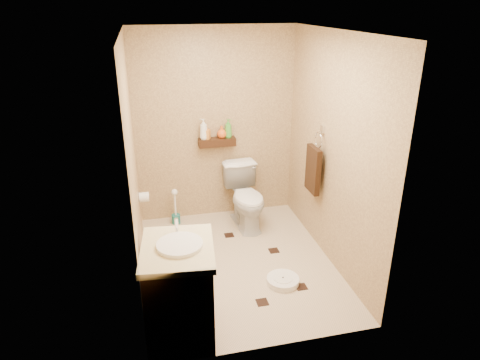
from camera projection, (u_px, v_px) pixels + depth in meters
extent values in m
plane|color=beige|center=(238.00, 263.00, 4.66)|extent=(2.50, 2.50, 0.00)
cube|color=tan|center=(216.00, 126.00, 5.32)|extent=(2.00, 0.04, 2.40)
cube|color=tan|center=(276.00, 218.00, 3.08)|extent=(2.00, 0.04, 2.40)
cube|color=tan|center=(134.00, 168.00, 3.99)|extent=(0.04, 2.50, 2.40)
cube|color=tan|center=(332.00, 152.00, 4.41)|extent=(0.04, 2.50, 2.40)
cube|color=white|center=(238.00, 31.00, 3.74)|extent=(2.00, 2.50, 0.02)
cube|color=#33180D|center=(217.00, 142.00, 5.32)|extent=(0.46, 0.14, 0.10)
cube|color=black|center=(206.00, 274.00, 4.47)|extent=(0.11, 0.11, 0.01)
cube|color=black|center=(274.00, 251.00, 4.89)|extent=(0.11, 0.11, 0.01)
cube|color=black|center=(262.00, 302.00, 4.05)|extent=(0.11, 0.11, 0.01)
cube|color=black|center=(178.00, 246.00, 4.99)|extent=(0.11, 0.11, 0.01)
cube|color=black|center=(301.00, 287.00, 4.27)|extent=(0.11, 0.11, 0.01)
cube|color=black|center=(229.00, 235.00, 5.22)|extent=(0.11, 0.11, 0.01)
imported|color=white|center=(246.00, 197.00, 5.33)|extent=(0.48, 0.78, 0.77)
cube|color=brown|center=(180.00, 293.00, 3.55)|extent=(0.60, 0.71, 0.80)
cube|color=beige|center=(177.00, 249.00, 3.39)|extent=(0.64, 0.75, 0.05)
cylinder|color=white|center=(180.00, 246.00, 3.38)|extent=(0.37, 0.37, 0.05)
cylinder|color=silver|center=(177.00, 225.00, 3.56)|extent=(0.03, 0.03, 0.12)
cylinder|color=white|center=(283.00, 281.00, 4.32)|extent=(0.42, 0.42, 0.06)
cylinder|color=white|center=(283.00, 278.00, 4.31)|extent=(0.20, 0.20, 0.01)
cylinder|color=#1A6A68|center=(176.00, 219.00, 5.48)|extent=(0.11, 0.11, 0.12)
cylinder|color=white|center=(175.00, 204.00, 5.40)|extent=(0.02, 0.02, 0.34)
sphere|color=white|center=(174.00, 192.00, 5.34)|extent=(0.08, 0.08, 0.08)
cube|color=silver|center=(323.00, 129.00, 4.56)|extent=(0.03, 0.06, 0.08)
torus|color=silver|center=(319.00, 140.00, 4.60)|extent=(0.02, 0.19, 0.19)
cube|color=black|center=(313.00, 170.00, 4.72)|extent=(0.06, 0.30, 0.52)
cylinder|color=white|center=(144.00, 197.00, 4.82)|extent=(0.11, 0.11, 0.11)
cylinder|color=silver|center=(140.00, 193.00, 4.79)|extent=(0.04, 0.02, 0.02)
imported|color=white|center=(204.00, 129.00, 5.22)|extent=(0.13, 0.13, 0.26)
imported|color=orange|center=(206.00, 132.00, 5.24)|extent=(0.11, 0.11, 0.18)
imported|color=#DB5A19|center=(222.00, 132.00, 5.28)|extent=(0.14, 0.14, 0.15)
imported|color=green|center=(228.00, 128.00, 5.29)|extent=(0.13, 0.13, 0.23)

